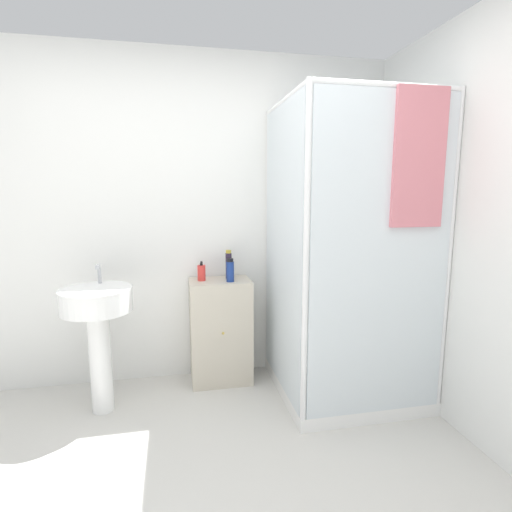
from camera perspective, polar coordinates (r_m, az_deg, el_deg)
wall_back at (r=3.14m, az=-11.38°, el=5.05°), size 6.40×0.06×2.50m
shower_enclosure at (r=2.93m, az=12.27°, el=-9.24°), size 0.97×1.00×2.07m
vanity_cabinet at (r=3.15m, az=-5.07°, el=-10.62°), size 0.46×0.33×0.80m
sink at (r=2.84m, az=-21.67°, el=-8.41°), size 0.46×0.46×0.98m
soap_dispenser at (r=3.02m, az=-7.79°, el=-2.37°), size 0.06×0.06×0.15m
shampoo_bottle_tall_black at (r=3.07m, az=-3.93°, el=-1.25°), size 0.05×0.05×0.22m
shampoo_bottle_blue at (r=2.96m, az=-3.72°, el=-2.08°), size 0.06×0.06×0.17m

